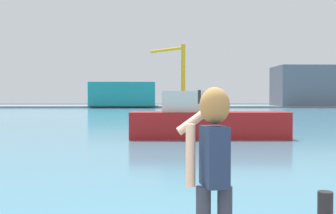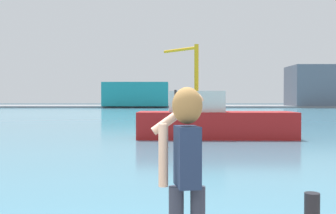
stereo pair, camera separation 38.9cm
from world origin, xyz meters
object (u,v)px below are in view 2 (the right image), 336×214
(boat_moored, at_px, (213,121))
(port_crane, at_px, (192,68))
(person_photographer, at_px, (186,160))
(harbor_bollard, at_px, (312,209))
(warehouse_right, at_px, (321,86))
(warehouse_left, at_px, (137,94))

(boat_moored, xyz_separation_m, port_crane, (2.76, 72.93, 8.34))
(boat_moored, bearing_deg, person_photographer, -95.51)
(port_crane, bearing_deg, person_photographer, -93.07)
(harbor_bollard, distance_m, port_crane, 89.43)
(harbor_bollard, bearing_deg, boat_moored, 88.56)
(boat_moored, relative_size, port_crane, 0.58)
(harbor_bollard, xyz_separation_m, warehouse_right, (32.05, 85.33, 4.20))
(harbor_bollard, bearing_deg, warehouse_right, 69.41)
(boat_moored, xyz_separation_m, warehouse_left, (-9.80, 68.58, 2.06))
(person_photographer, distance_m, port_crane, 90.86)
(person_photographer, distance_m, warehouse_right, 93.15)
(person_photographer, height_order, harbor_bollard, person_photographer)
(warehouse_left, distance_m, port_crane, 14.70)
(person_photographer, bearing_deg, warehouse_right, -30.58)
(person_photographer, xyz_separation_m, warehouse_right, (33.73, 86.76, 3.34))
(boat_moored, distance_m, warehouse_left, 69.31)
(warehouse_left, height_order, port_crane, port_crane)
(warehouse_left, bearing_deg, port_crane, 19.13)
(boat_moored, height_order, warehouse_left, warehouse_left)
(port_crane, bearing_deg, harbor_bollard, -92.03)
(harbor_bollard, relative_size, port_crane, 0.03)
(person_photographer, bearing_deg, harbor_bollard, -58.84)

